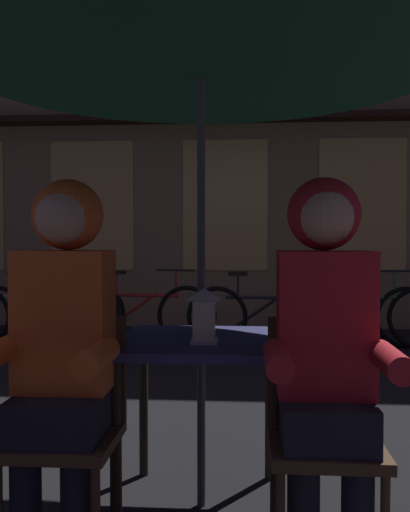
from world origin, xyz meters
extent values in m
plane|color=black|center=(0.00, 0.00, 0.00)|extent=(60.00, 60.00, 0.00)
cube|color=navy|center=(0.00, 0.00, 0.72)|extent=(0.72, 0.72, 0.04)
cylinder|color=#2D2319|center=(-0.31, -0.31, 0.35)|extent=(0.04, 0.04, 0.70)
cylinder|color=#2D2319|center=(0.31, -0.31, 0.35)|extent=(0.04, 0.04, 0.70)
cylinder|color=#2D2319|center=(-0.31, 0.31, 0.35)|extent=(0.04, 0.04, 0.70)
cylinder|color=#2D2319|center=(0.31, 0.31, 0.35)|extent=(0.04, 0.04, 0.70)
cylinder|color=#4C4C51|center=(0.00, 0.00, 1.12)|extent=(0.04, 0.04, 2.25)
cone|color=#19472D|center=(0.00, 0.00, 2.06)|extent=(2.10, 2.10, 0.38)
cube|color=white|center=(0.02, -0.12, 0.75)|extent=(0.11, 0.11, 0.02)
cube|color=white|center=(0.02, -0.12, 0.84)|extent=(0.09, 0.09, 0.16)
pyramid|color=white|center=(0.02, -0.12, 0.94)|extent=(0.11, 0.11, 0.06)
cube|color=#513823|center=(-0.48, -0.44, 0.43)|extent=(0.40, 0.40, 0.04)
cylinder|color=#513823|center=(-0.31, -0.27, 0.21)|extent=(0.03, 0.03, 0.41)
cylinder|color=#513823|center=(-0.65, -0.27, 0.21)|extent=(0.03, 0.03, 0.41)
cube|color=#513823|center=(-0.48, -0.26, 0.66)|extent=(0.40, 0.03, 0.42)
cube|color=#513823|center=(0.48, -0.44, 0.43)|extent=(0.40, 0.40, 0.04)
cylinder|color=#513823|center=(0.65, -0.27, 0.21)|extent=(0.03, 0.03, 0.41)
cylinder|color=#513823|center=(0.31, -0.27, 0.21)|extent=(0.03, 0.03, 0.41)
cube|color=#513823|center=(0.48, -0.26, 0.66)|extent=(0.40, 0.03, 0.42)
cylinder|color=black|center=(-0.57, -0.57, 0.23)|extent=(0.11, 0.11, 0.45)
cube|color=black|center=(-0.48, -0.44, 0.53)|extent=(0.32, 0.36, 0.16)
cube|color=#E05B23|center=(-0.48, -0.40, 0.87)|extent=(0.34, 0.22, 0.52)
cylinder|color=#E05B23|center=(-0.30, -0.62, 0.78)|extent=(0.09, 0.30, 0.09)
sphere|color=tan|center=(-0.48, -0.40, 1.25)|extent=(0.21, 0.21, 0.21)
sphere|color=#E05B23|center=(-0.48, -0.35, 1.26)|extent=(0.27, 0.27, 0.27)
cube|color=black|center=(0.48, -0.44, 0.53)|extent=(0.32, 0.36, 0.16)
cube|color=red|center=(0.48, -0.40, 0.87)|extent=(0.34, 0.22, 0.52)
cylinder|color=red|center=(0.66, -0.62, 0.78)|extent=(0.09, 0.30, 0.09)
cylinder|color=red|center=(0.30, -0.62, 0.78)|extent=(0.09, 0.30, 0.09)
sphere|color=tan|center=(0.48, -0.40, 1.25)|extent=(0.21, 0.21, 0.21)
sphere|color=red|center=(0.48, -0.35, 1.26)|extent=(0.27, 0.27, 0.27)
cube|color=#937A56|center=(-0.09, 5.40, 3.10)|extent=(10.00, 0.60, 6.20)
cube|color=#E0B260|center=(-1.85, 5.09, 1.60)|extent=(1.10, 0.02, 1.70)
cube|color=#E0B260|center=(-0.09, 5.09, 1.60)|extent=(1.10, 0.02, 1.70)
cube|color=#E0B260|center=(1.67, 5.09, 1.60)|extent=(1.10, 0.02, 1.70)
cube|color=#331914|center=(-0.09, 4.95, 2.70)|extent=(9.00, 0.36, 0.08)
torus|color=black|center=(-1.50, 3.71, 0.33)|extent=(0.66, 0.12, 0.66)
cylinder|color=#ADA89E|center=(-2.01, 3.66, 0.54)|extent=(0.84, 0.12, 0.04)
cylinder|color=#ADA89E|center=(-2.13, 3.65, 0.36)|extent=(0.61, 0.10, 0.44)
cylinder|color=#ADA89E|center=(-2.29, 3.63, 0.66)|extent=(0.02, 0.02, 0.24)
cube|color=black|center=(-2.29, 3.63, 0.79)|extent=(0.21, 0.10, 0.04)
cylinder|color=#ADA89E|center=(-1.62, 3.70, 0.68)|extent=(0.02, 0.02, 0.28)
cylinder|color=black|center=(-1.62, 3.70, 0.82)|extent=(0.44, 0.07, 0.02)
torus|color=black|center=(-0.45, 3.76, 0.33)|extent=(0.66, 0.11, 0.66)
torus|color=black|center=(-1.47, 3.86, 0.33)|extent=(0.66, 0.11, 0.66)
cylinder|color=maroon|center=(-0.96, 3.81, 0.54)|extent=(0.84, 0.12, 0.04)
cylinder|color=maroon|center=(-1.08, 3.82, 0.36)|extent=(0.61, 0.09, 0.44)
cylinder|color=maroon|center=(-1.24, 3.83, 0.66)|extent=(0.02, 0.02, 0.24)
cube|color=black|center=(-1.24, 3.83, 0.79)|extent=(0.21, 0.10, 0.04)
cylinder|color=maroon|center=(-0.57, 3.77, 0.68)|extent=(0.02, 0.02, 0.28)
cylinder|color=black|center=(-0.57, 3.77, 0.82)|extent=(0.44, 0.07, 0.02)
torus|color=black|center=(0.90, 3.62, 0.33)|extent=(0.66, 0.10, 0.66)
torus|color=black|center=(-0.12, 3.69, 0.33)|extent=(0.66, 0.10, 0.66)
cylinder|color=black|center=(0.39, 3.66, 0.54)|extent=(0.84, 0.10, 0.04)
cylinder|color=black|center=(0.27, 3.66, 0.36)|extent=(0.61, 0.08, 0.44)
cylinder|color=black|center=(0.10, 3.68, 0.66)|extent=(0.02, 0.02, 0.24)
cube|color=black|center=(0.10, 3.68, 0.79)|extent=(0.21, 0.09, 0.04)
cylinder|color=black|center=(0.78, 3.63, 0.68)|extent=(0.02, 0.02, 0.28)
cylinder|color=black|center=(0.78, 3.63, 0.82)|extent=(0.44, 0.06, 0.02)
torus|color=black|center=(1.88, 3.80, 0.33)|extent=(0.66, 0.11, 0.66)
torus|color=black|center=(0.87, 3.70, 0.33)|extent=(0.66, 0.11, 0.66)
cylinder|color=#236B3D|center=(1.38, 3.75, 0.54)|extent=(0.84, 0.12, 0.04)
cylinder|color=#236B3D|center=(1.25, 3.73, 0.36)|extent=(0.61, 0.09, 0.44)
cylinder|color=#236B3D|center=(1.09, 3.72, 0.66)|extent=(0.02, 0.02, 0.24)
cube|color=black|center=(1.09, 3.72, 0.79)|extent=(0.21, 0.10, 0.04)
cylinder|color=#236B3D|center=(1.76, 3.78, 0.68)|extent=(0.02, 0.02, 0.28)
cylinder|color=black|center=(1.76, 3.78, 0.82)|extent=(0.44, 0.07, 0.02)
camera|label=1|loc=(0.20, -2.52, 1.18)|focal=41.00mm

